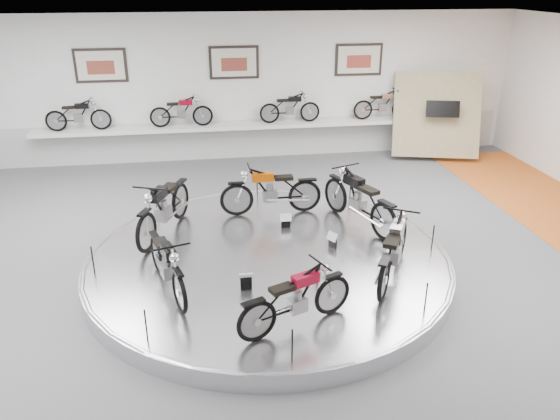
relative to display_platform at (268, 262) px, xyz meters
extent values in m
plane|color=#545457|center=(0.00, -0.30, -0.15)|extent=(16.00, 16.00, 0.00)
plane|color=white|center=(0.00, -0.30, 3.85)|extent=(16.00, 16.00, 0.00)
plane|color=white|center=(0.00, 6.70, 1.85)|extent=(16.00, 0.00, 16.00)
cube|color=#BCBCBA|center=(0.00, 6.68, 0.40)|extent=(15.68, 0.04, 1.10)
cylinder|color=silver|center=(0.00, 0.00, 0.00)|extent=(6.40, 6.40, 0.30)
torus|color=#B2B2BA|center=(0.00, 0.00, 0.12)|extent=(6.40, 6.40, 0.10)
cube|color=silver|center=(0.00, 6.40, 0.85)|extent=(11.00, 0.55, 0.10)
cube|color=beige|center=(-3.50, 6.66, 2.55)|extent=(1.35, 0.06, 0.88)
cube|color=beige|center=(0.00, 6.66, 2.55)|extent=(1.35, 0.06, 0.88)
cube|color=beige|center=(3.50, 6.66, 2.55)|extent=(1.35, 0.06, 0.88)
cube|color=tan|center=(5.60, 5.80, 1.10)|extent=(2.56, 1.52, 2.30)
camera|label=1|loc=(-1.13, -8.51, 4.70)|focal=35.00mm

